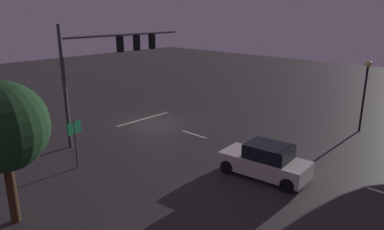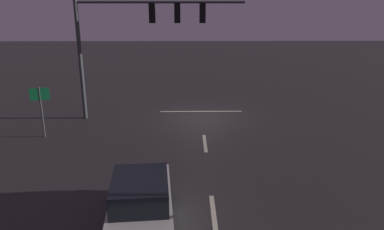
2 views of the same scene
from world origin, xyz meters
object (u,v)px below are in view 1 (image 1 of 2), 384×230
Objects in this scene: car_approaching at (265,161)px; street_lamp_left_kerb at (366,82)px; tree_right_near at (2,127)px; traffic_signal_assembly at (110,57)px; route_sign at (75,134)px.

car_approaching is 10.74m from street_lamp_left_kerb.
tree_right_near is (20.35, -6.06, 0.47)m from street_lamp_left_kerb.
traffic_signal_assembly is 10.46m from tree_right_near.
street_lamp_left_kerb is 18.41m from route_sign.
street_lamp_left_kerb is at bearing 151.53° from route_sign.
traffic_signal_assembly reaches higher than route_sign.
traffic_signal_assembly reaches higher than street_lamp_left_kerb.
car_approaching is 0.81× the size of tree_right_near.
street_lamp_left_kerb reaches higher than route_sign.
traffic_signal_assembly is 2.02× the size of car_approaching.
car_approaching is (-1.29, 10.71, -4.31)m from traffic_signal_assembly.
car_approaching is 9.67m from route_sign.
car_approaching is 11.57m from tree_right_near.
route_sign is at bearing -28.47° from street_lamp_left_kerb.
tree_right_near is (9.97, -5.02, 3.05)m from car_approaching.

